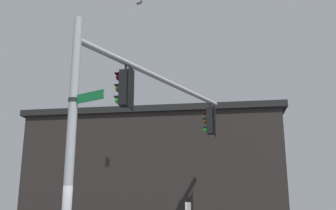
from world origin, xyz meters
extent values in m
cylinder|color=#ADB2B7|center=(0.00, 0.00, 3.36)|extent=(0.22, 0.22, 6.72)
cylinder|color=#ADB2B7|center=(3.57, -1.49, 6.12)|extent=(7.21, 3.13, 0.16)
cylinder|color=black|center=(1.79, -0.75, 5.95)|extent=(0.08, 0.08, 0.18)
cube|color=black|center=(1.79, -0.75, 5.33)|extent=(0.36, 0.30, 1.05)
sphere|color=#590F0F|center=(1.79, -0.56, 5.68)|extent=(0.22, 0.22, 0.22)
cube|color=black|center=(1.79, -0.54, 5.78)|extent=(0.24, 0.20, 0.03)
sphere|color=brown|center=(1.79, -0.56, 5.33)|extent=(0.22, 0.22, 0.22)
cube|color=black|center=(1.79, -0.54, 5.43)|extent=(0.24, 0.20, 0.03)
sphere|color=#1EE533|center=(1.79, -0.56, 4.98)|extent=(0.22, 0.22, 0.22)
cube|color=black|center=(1.79, -0.54, 5.08)|extent=(0.24, 0.20, 0.03)
cube|color=black|center=(1.79, -0.92, 5.33)|extent=(0.54, 0.03, 1.22)
cylinder|color=black|center=(6.70, -2.79, 5.95)|extent=(0.08, 0.08, 0.18)
cube|color=black|center=(6.70, -2.79, 5.33)|extent=(0.36, 0.30, 1.05)
sphere|color=#590F0F|center=(6.70, -2.60, 5.68)|extent=(0.22, 0.22, 0.22)
cube|color=black|center=(6.70, -2.58, 5.78)|extent=(0.24, 0.20, 0.03)
sphere|color=brown|center=(6.70, -2.60, 5.33)|extent=(0.22, 0.22, 0.22)
cube|color=black|center=(6.70, -2.58, 5.43)|extent=(0.24, 0.20, 0.03)
sphere|color=#1EE533|center=(6.70, -2.60, 4.98)|extent=(0.22, 0.22, 0.22)
cube|color=black|center=(6.70, -2.58, 5.08)|extent=(0.24, 0.20, 0.03)
cube|color=black|center=(6.70, -2.96, 5.33)|extent=(0.54, 0.03, 1.22)
cube|color=#147238|center=(-0.21, -0.51, 4.54)|extent=(0.35, 0.79, 0.22)
cube|color=white|center=(-0.21, -0.52, 4.54)|extent=(0.33, 0.79, 0.04)
cylinder|color=#262626|center=(0.00, 0.00, 4.54)|extent=(0.26, 0.26, 0.08)
ellipsoid|color=gray|center=(5.34, -0.13, 10.06)|extent=(0.25, 0.22, 0.08)
cube|color=gray|center=(5.33, -0.15, 10.07)|extent=(0.26, 0.31, 0.08)
cube|color=gray|center=(5.35, -0.12, 10.07)|extent=(0.26, 0.31, 0.08)
cube|color=#282321|center=(11.79, 0.37, 3.15)|extent=(6.73, 12.32, 6.29)
cube|color=#193F1E|center=(15.26, 0.48, 3.46)|extent=(1.34, 10.94, 0.30)
cube|color=black|center=(11.79, 0.37, 6.44)|extent=(6.99, 12.82, 0.30)
camera|label=1|loc=(-8.56, -3.96, 2.05)|focal=41.87mm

